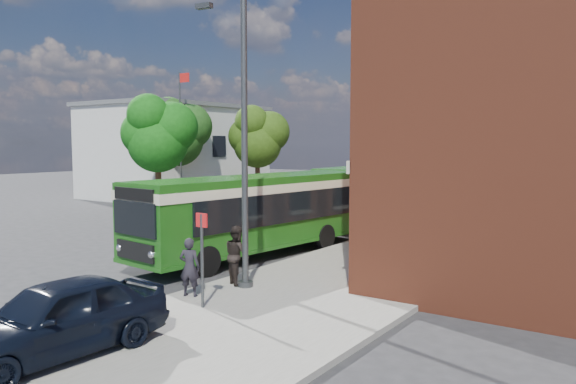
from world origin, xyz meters
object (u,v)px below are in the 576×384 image
Objects in this scene: bus_front at (258,207)px; bus_rear at (381,187)px; parked_car at (56,318)px; street_lamp at (234,124)px.

bus_rear is at bearing 91.55° from bus_front.
bus_rear is 22.27m from parked_car.
bus_front is 2.53× the size of parked_car.
parked_car is at bearing -80.84° from bus_rear.
bus_front is 11.39m from bus_rear.
parked_car is at bearing -73.00° from bus_front.
bus_front is at bearing 110.48° from parked_car.
bus_rear is 2.42× the size of parked_car.
bus_rear is at bearing 100.26° from street_lamp.
bus_rear is (-2.86, 15.79, -2.96)m from street_lamp.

